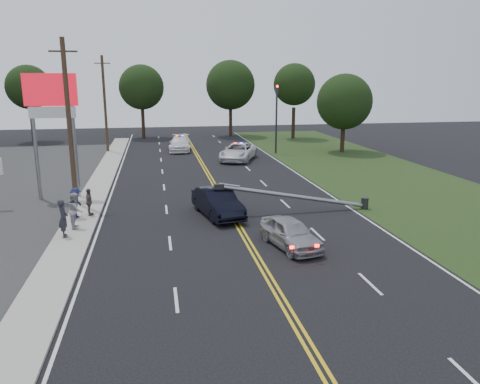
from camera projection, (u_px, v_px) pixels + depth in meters
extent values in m
plane|color=black|center=(264.00, 270.00, 19.22)|extent=(120.00, 120.00, 0.00)
cube|color=#ABA59A|center=(85.00, 212.00, 27.29)|extent=(1.80, 70.00, 0.12)
cube|color=#223314|center=(427.00, 197.00, 31.13)|extent=(12.00, 80.00, 0.01)
cube|color=gold|center=(227.00, 206.00, 28.77)|extent=(0.36, 80.00, 0.00)
cylinder|color=gray|center=(36.00, 146.00, 29.73)|extent=(0.24, 0.24, 7.00)
cylinder|color=gray|center=(75.00, 145.00, 30.15)|extent=(0.24, 0.24, 7.00)
cube|color=#AE0B19|center=(50.00, 90.00, 29.11)|extent=(3.20, 0.35, 2.00)
cube|color=white|center=(52.00, 112.00, 29.44)|extent=(2.80, 0.30, 0.70)
cylinder|color=#2D2D30|center=(276.00, 120.00, 48.51)|extent=(0.20, 0.20, 7.00)
cube|color=#2D2D30|center=(277.00, 89.00, 47.78)|extent=(0.28, 0.28, 0.90)
sphere|color=#FF0C07|center=(277.00, 86.00, 47.56)|extent=(0.22, 0.22, 0.22)
cylinder|color=#2D2D30|center=(365.00, 203.00, 28.20)|extent=(0.44, 0.44, 0.70)
cylinder|color=gray|center=(294.00, 196.00, 27.27)|extent=(8.90, 0.24, 1.80)
cube|color=#2D2D30|center=(219.00, 186.00, 26.31)|extent=(0.55, 0.32, 0.30)
cylinder|color=#382619|center=(69.00, 125.00, 27.90)|extent=(0.28, 0.28, 10.00)
cube|color=#382619|center=(63.00, 51.00, 26.91)|extent=(1.60, 0.10, 0.10)
cylinder|color=#382619|center=(105.00, 105.00, 48.93)|extent=(0.28, 0.28, 10.00)
cube|color=#382619|center=(102.00, 63.00, 47.93)|extent=(1.60, 0.10, 0.10)
cylinder|color=black|center=(33.00, 126.00, 57.81)|extent=(0.44, 0.44, 3.87)
sphere|color=black|center=(28.00, 87.00, 56.69)|extent=(5.31, 5.31, 5.31)
cylinder|color=black|center=(143.00, 123.00, 61.56)|extent=(0.44, 0.44, 3.82)
sphere|color=black|center=(141.00, 87.00, 60.46)|extent=(5.76, 5.76, 5.76)
cylinder|color=black|center=(231.00, 122.00, 63.52)|extent=(0.44, 0.44, 3.96)
sphere|color=black|center=(230.00, 85.00, 62.38)|extent=(6.54, 6.54, 6.54)
cylinder|color=black|center=(293.00, 123.00, 60.99)|extent=(0.44, 0.44, 4.02)
sphere|color=black|center=(294.00, 84.00, 59.83)|extent=(5.33, 5.33, 5.33)
cylinder|color=black|center=(343.00, 138.00, 49.75)|extent=(0.44, 0.44, 3.08)
sphere|color=black|center=(344.00, 102.00, 48.86)|extent=(5.77, 5.77, 5.77)
imported|color=black|center=(218.00, 202.00, 26.67)|extent=(2.69, 5.08, 1.59)
imported|color=#9D9FA5|center=(290.00, 233.00, 21.74)|extent=(2.47, 4.29, 1.37)
imported|color=silver|center=(238.00, 152.00, 44.93)|extent=(4.82, 6.47, 1.63)
imported|color=white|center=(180.00, 144.00, 50.79)|extent=(2.69, 5.60, 1.57)
imported|color=#27272F|center=(63.00, 218.00, 22.75)|extent=(0.61, 0.78, 1.88)
imported|color=#A1A1A6|center=(76.00, 210.00, 24.14)|extent=(0.77, 0.95, 1.86)
imported|color=#1B1F44|center=(76.00, 203.00, 25.87)|extent=(0.84, 1.21, 1.71)
imported|color=#60554D|center=(89.00, 202.00, 26.38)|extent=(0.38, 0.91, 1.55)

